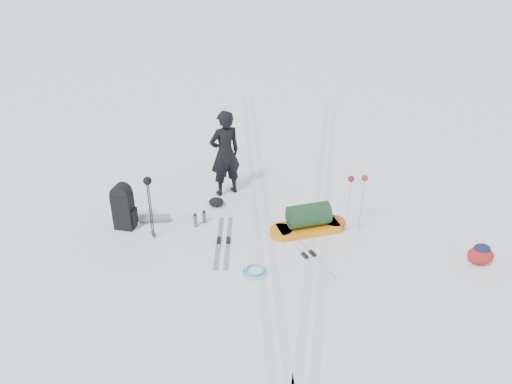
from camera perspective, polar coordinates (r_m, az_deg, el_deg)
ground at (r=10.11m, az=0.84°, el=-4.86°), size 200.00×200.00×0.00m
ski_tracks at (r=10.87m, az=4.10°, el=-2.35°), size 3.38×17.97×0.01m
skier at (r=11.22m, az=-3.57°, el=4.42°), size 0.87×0.78×2.00m
pulk_sled at (r=10.13m, az=6.00°, el=-3.36°), size 1.68×0.93×0.62m
expedition_rucksack at (r=10.45m, az=-14.52°, el=-1.72°), size 1.09×0.52×1.00m
ski_poles_black at (r=9.68m, az=-12.22°, el=0.40°), size 0.17×0.17×1.35m
ski_poles_silver at (r=9.91m, az=11.50°, el=0.79°), size 0.40×0.17×1.25m
touring_skis_grey at (r=9.89m, az=-3.74°, el=-5.65°), size 0.31×1.85×0.07m
touring_skis_white at (r=9.53m, az=6.03°, el=-7.23°), size 0.97×1.64×0.06m
rope_coil at (r=9.07m, az=-0.15°, el=-9.03°), size 0.59×0.59×0.06m
small_daypack at (r=10.08m, az=24.29°, el=-6.50°), size 0.56×0.49×0.41m
thermos_pair at (r=10.41m, az=-6.46°, el=-3.06°), size 0.24×0.24×0.30m
stuff_sack at (r=11.07m, az=-4.57°, el=-1.15°), size 0.39×0.32×0.21m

